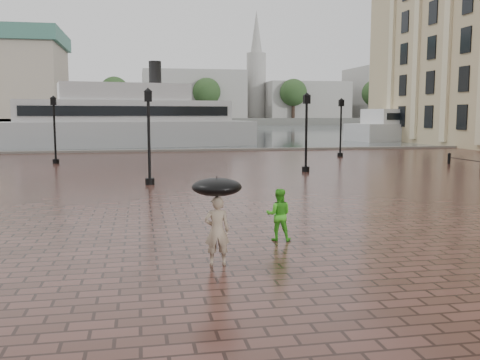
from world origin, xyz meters
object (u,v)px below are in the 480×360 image
object	(u,v)px
adult_pedestrian	(217,231)
ferry_far	(429,123)
child_pedestrian	(279,215)
street_lamps	(220,130)
ferry_near	(125,121)

from	to	relation	value
adult_pedestrian	ferry_far	bearing A→B (deg)	-120.74
ferry_far	child_pedestrian	bearing A→B (deg)	-135.76
child_pedestrian	street_lamps	bearing A→B (deg)	-78.69
child_pedestrian	ferry_far	distance (m)	58.84
street_lamps	adult_pedestrian	world-z (taller)	street_lamps
street_lamps	ferry_near	world-z (taller)	ferry_near
street_lamps	child_pedestrian	size ratio (longest dim) A/B	15.45
street_lamps	ferry_far	xyz separation A→B (m)	(31.27, 29.36, -0.15)
street_lamps	ferry_far	size ratio (longest dim) A/B	0.94
street_lamps	ferry_far	bearing A→B (deg)	43.20
ferry_near	ferry_far	distance (m)	38.15
child_pedestrian	ferry_near	size ratio (longest dim) A/B	0.05
street_lamps	ferry_far	distance (m)	42.90
street_lamps	adult_pedestrian	size ratio (longest dim) A/B	13.85
ferry_near	adult_pedestrian	bearing A→B (deg)	-96.34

